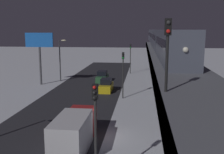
{
  "coord_description": "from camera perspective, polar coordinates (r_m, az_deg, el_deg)",
  "views": [
    {
      "loc": [
        -3.13,
        22.04,
        9.41
      ],
      "look_at": [
        1.84,
        -20.91,
        1.71
      ],
      "focal_mm": 42.73,
      "sensor_mm": 36.0,
      "label": 1
    }
  ],
  "objects": [
    {
      "name": "sedan_green",
      "position": [
        49.1,
        -2.1,
        -0.01
      ],
      "size": [
        1.8,
        4.69,
        1.97
      ],
      "rotation": [
        0.0,
        0.0,
        3.14
      ],
      "color": "#2D6038",
      "rests_on": "ground_plane"
    },
    {
      "name": "rail_signal",
      "position": [
        14.8,
        11.81,
        7.26
      ],
      "size": [
        0.36,
        0.41,
        4.0
      ],
      "color": "black",
      "rests_on": "elevated_railway"
    },
    {
      "name": "traffic_light_near",
      "position": [
        15.56,
        -3.59,
        -9.51
      ],
      "size": [
        0.32,
        0.44,
        6.4
      ],
      "color": "#2D2D2D",
      "rests_on": "ground_plane"
    },
    {
      "name": "subway_train",
      "position": [
        58.25,
        9.94,
        8.35
      ],
      "size": [
        2.94,
        74.07,
        3.4
      ],
      "color": "#4C5160",
      "rests_on": "elevated_railway"
    },
    {
      "name": "street_lamp_far",
      "position": [
        49.53,
        -10.86,
        4.59
      ],
      "size": [
        1.35,
        0.44,
        7.65
      ],
      "color": "#38383D",
      "rests_on": "ground_plane"
    },
    {
      "name": "traffic_light_mid",
      "position": [
        36.39,
        2.38,
        1.85
      ],
      "size": [
        0.32,
        0.44,
        6.4
      ],
      "color": "#2D2D2D",
      "rests_on": "ground_plane"
    },
    {
      "name": "commercial_billboard",
      "position": [
        47.16,
        -15.28,
        6.61
      ],
      "size": [
        4.8,
        0.36,
        8.9
      ],
      "color": "#4C4C51",
      "rests_on": "ground_plane"
    },
    {
      "name": "avenue_asphalt",
      "position": [
        25.51,
        -14.25,
        -11.87
      ],
      "size": [
        11.0,
        108.02,
        0.01
      ],
      "primitive_type": "cube",
      "color": "#28282D",
      "rests_on": "ground_plane"
    },
    {
      "name": "traffic_light_far",
      "position": [
        57.72,
        3.97,
        4.89
      ],
      "size": [
        0.32,
        0.44,
        6.4
      ],
      "color": "#2D2D2D",
      "rests_on": "ground_plane"
    },
    {
      "name": "ground_plane",
      "position": [
        24.17,
        -1.4,
        -12.82
      ],
      "size": [
        240.0,
        240.0,
        0.0
      ],
      "primitive_type": "plane",
      "color": "silver"
    },
    {
      "name": "elevated_railway",
      "position": [
        22.67,
        14.6,
        -0.95
      ],
      "size": [
        5.0,
        108.02,
        6.01
      ],
      "color": "slate",
      "rests_on": "ground_plane"
    },
    {
      "name": "box_truck",
      "position": [
        22.15,
        -7.97,
        -11.36
      ],
      "size": [
        2.4,
        7.4,
        2.8
      ],
      "color": "#A51E1E",
      "rests_on": "ground_plane"
    },
    {
      "name": "sedan_yellow",
      "position": [
        41.33,
        -1.24,
        -1.93
      ],
      "size": [
        1.8,
        4.32,
        1.97
      ],
      "rotation": [
        0.0,
        0.0,
        3.14
      ],
      "color": "gold",
      "rests_on": "ground_plane"
    }
  ]
}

